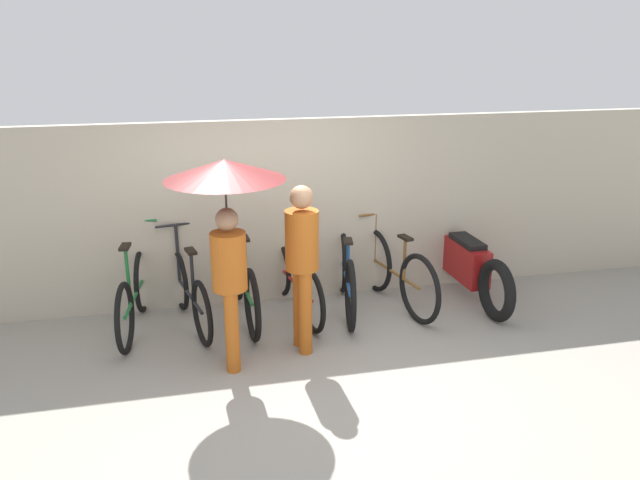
{
  "coord_description": "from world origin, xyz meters",
  "views": [
    {
      "loc": [
        -0.86,
        -4.82,
        2.98
      ],
      "look_at": [
        0.46,
        1.01,
        1.0
      ],
      "focal_mm": 35.0,
      "sensor_mm": 36.0,
      "label": 1
    }
  ],
  "objects_px": {
    "parked_bicycle_2": "(243,284)",
    "pedestrian_leading": "(226,203)",
    "parked_bicycle_4": "(346,276)",
    "parked_bicycle_1": "(190,294)",
    "parked_bicycle_5": "(395,273)",
    "motorcycle": "(466,264)",
    "parked_bicycle_0": "(134,296)",
    "parked_bicycle_3": "(295,281)",
    "pedestrian_center": "(302,256)"
  },
  "relations": [
    {
      "from": "parked_bicycle_1",
      "to": "parked_bicycle_4",
      "type": "xyz_separation_m",
      "value": [
        1.73,
        0.05,
        0.04
      ]
    },
    {
      "from": "parked_bicycle_1",
      "to": "pedestrian_center",
      "type": "relative_size",
      "value": 0.96
    },
    {
      "from": "parked_bicycle_0",
      "to": "parked_bicycle_5",
      "type": "height_order",
      "value": "parked_bicycle_0"
    },
    {
      "from": "parked_bicycle_0",
      "to": "pedestrian_leading",
      "type": "xyz_separation_m",
      "value": [
        0.94,
        -0.91,
        1.19
      ]
    },
    {
      "from": "parked_bicycle_4",
      "to": "parked_bicycle_5",
      "type": "distance_m",
      "value": 0.57
    },
    {
      "from": "parked_bicycle_2",
      "to": "parked_bicycle_4",
      "type": "xyz_separation_m",
      "value": [
        1.15,
        -0.03,
        0.01
      ]
    },
    {
      "from": "parked_bicycle_3",
      "to": "motorcycle",
      "type": "xyz_separation_m",
      "value": [
        2.07,
        0.03,
        0.03
      ]
    },
    {
      "from": "parked_bicycle_4",
      "to": "pedestrian_leading",
      "type": "relative_size",
      "value": 0.92
    },
    {
      "from": "parked_bicycle_0",
      "to": "pedestrian_center",
      "type": "distance_m",
      "value": 1.92
    },
    {
      "from": "parked_bicycle_5",
      "to": "motorcycle",
      "type": "height_order",
      "value": "parked_bicycle_5"
    },
    {
      "from": "parked_bicycle_2",
      "to": "pedestrian_center",
      "type": "distance_m",
      "value": 1.15
    },
    {
      "from": "parked_bicycle_1",
      "to": "parked_bicycle_3",
      "type": "distance_m",
      "value": 1.16
    },
    {
      "from": "parked_bicycle_2",
      "to": "pedestrian_center",
      "type": "height_order",
      "value": "pedestrian_center"
    },
    {
      "from": "parked_bicycle_0",
      "to": "parked_bicycle_5",
      "type": "bearing_deg",
      "value": -83.12
    },
    {
      "from": "parked_bicycle_3",
      "to": "motorcycle",
      "type": "height_order",
      "value": "parked_bicycle_3"
    },
    {
      "from": "pedestrian_leading",
      "to": "parked_bicycle_2",
      "type": "bearing_deg",
      "value": 82.41
    },
    {
      "from": "motorcycle",
      "to": "parked_bicycle_1",
      "type": "bearing_deg",
      "value": 90.57
    },
    {
      "from": "parked_bicycle_0",
      "to": "parked_bicycle_4",
      "type": "xyz_separation_m",
      "value": [
        2.3,
        0.02,
        0.02
      ]
    },
    {
      "from": "parked_bicycle_4",
      "to": "parked_bicycle_0",
      "type": "bearing_deg",
      "value": 100.69
    },
    {
      "from": "parked_bicycle_4",
      "to": "pedestrian_leading",
      "type": "bearing_deg",
      "value": 134.58
    },
    {
      "from": "parked_bicycle_3",
      "to": "parked_bicycle_5",
      "type": "xyz_separation_m",
      "value": [
        1.15,
        -0.08,
        0.04
      ]
    },
    {
      "from": "parked_bicycle_4",
      "to": "motorcycle",
      "type": "bearing_deg",
      "value": -76.8
    },
    {
      "from": "pedestrian_center",
      "to": "parked_bicycle_0",
      "type": "bearing_deg",
      "value": 146.28
    },
    {
      "from": "parked_bicycle_4",
      "to": "pedestrian_leading",
      "type": "xyz_separation_m",
      "value": [
        -1.36,
        -0.93,
        1.17
      ]
    },
    {
      "from": "parked_bicycle_5",
      "to": "pedestrian_center",
      "type": "relative_size",
      "value": 1.04
    },
    {
      "from": "parked_bicycle_2",
      "to": "pedestrian_leading",
      "type": "bearing_deg",
      "value": 164.65
    },
    {
      "from": "parked_bicycle_0",
      "to": "motorcycle",
      "type": "relative_size",
      "value": 0.79
    },
    {
      "from": "parked_bicycle_1",
      "to": "motorcycle",
      "type": "bearing_deg",
      "value": -100.23
    },
    {
      "from": "parked_bicycle_3",
      "to": "parked_bicycle_1",
      "type": "bearing_deg",
      "value": 86.04
    },
    {
      "from": "parked_bicycle_4",
      "to": "parked_bicycle_5",
      "type": "relative_size",
      "value": 1.03
    },
    {
      "from": "pedestrian_center",
      "to": "motorcycle",
      "type": "height_order",
      "value": "pedestrian_center"
    },
    {
      "from": "parked_bicycle_2",
      "to": "pedestrian_leading",
      "type": "distance_m",
      "value": 1.53
    },
    {
      "from": "parked_bicycle_3",
      "to": "parked_bicycle_2",
      "type": "bearing_deg",
      "value": 83.18
    },
    {
      "from": "motorcycle",
      "to": "parked_bicycle_3",
      "type": "bearing_deg",
      "value": 89.1
    },
    {
      "from": "parked_bicycle_0",
      "to": "parked_bicycle_2",
      "type": "distance_m",
      "value": 1.15
    },
    {
      "from": "parked_bicycle_1",
      "to": "pedestrian_center",
      "type": "height_order",
      "value": "pedestrian_center"
    },
    {
      "from": "parked_bicycle_4",
      "to": "pedestrian_center",
      "type": "distance_m",
      "value": 1.21
    },
    {
      "from": "parked_bicycle_4",
      "to": "motorcycle",
      "type": "distance_m",
      "value": 1.49
    },
    {
      "from": "parked_bicycle_0",
      "to": "parked_bicycle_5",
      "type": "relative_size",
      "value": 0.97
    },
    {
      "from": "pedestrian_leading",
      "to": "pedestrian_center",
      "type": "bearing_deg",
      "value": 12.63
    },
    {
      "from": "parked_bicycle_1",
      "to": "parked_bicycle_5",
      "type": "relative_size",
      "value": 0.93
    },
    {
      "from": "parked_bicycle_2",
      "to": "parked_bicycle_4",
      "type": "distance_m",
      "value": 1.15
    },
    {
      "from": "parked_bicycle_2",
      "to": "pedestrian_center",
      "type": "relative_size",
      "value": 1.1
    },
    {
      "from": "parked_bicycle_0",
      "to": "parked_bicycle_1",
      "type": "height_order",
      "value": "parked_bicycle_0"
    },
    {
      "from": "parked_bicycle_4",
      "to": "parked_bicycle_1",
      "type": "bearing_deg",
      "value": 101.8
    },
    {
      "from": "parked_bicycle_5",
      "to": "pedestrian_leading",
      "type": "xyz_separation_m",
      "value": [
        -1.93,
        -0.9,
        1.17
      ]
    },
    {
      "from": "parked_bicycle_2",
      "to": "pedestrian_center",
      "type": "bearing_deg",
      "value": -153.7
    },
    {
      "from": "pedestrian_leading",
      "to": "motorcycle",
      "type": "relative_size",
      "value": 0.91
    },
    {
      "from": "parked_bicycle_0",
      "to": "parked_bicycle_2",
      "type": "xyz_separation_m",
      "value": [
        1.15,
        0.05,
        0.01
      ]
    },
    {
      "from": "parked_bicycle_3",
      "to": "motorcycle",
      "type": "relative_size",
      "value": 0.81
    }
  ]
}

